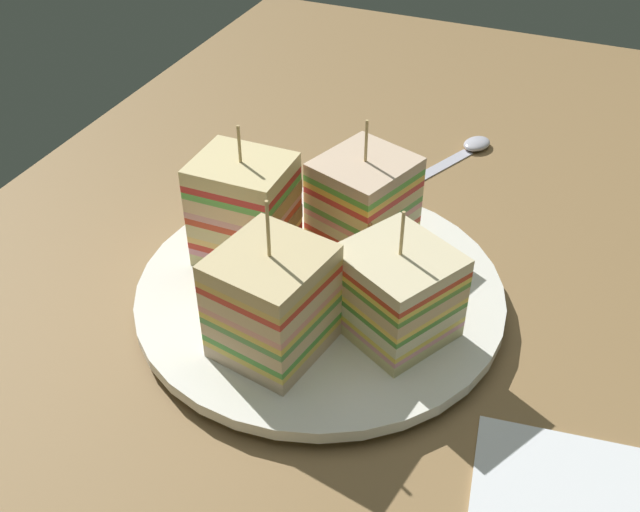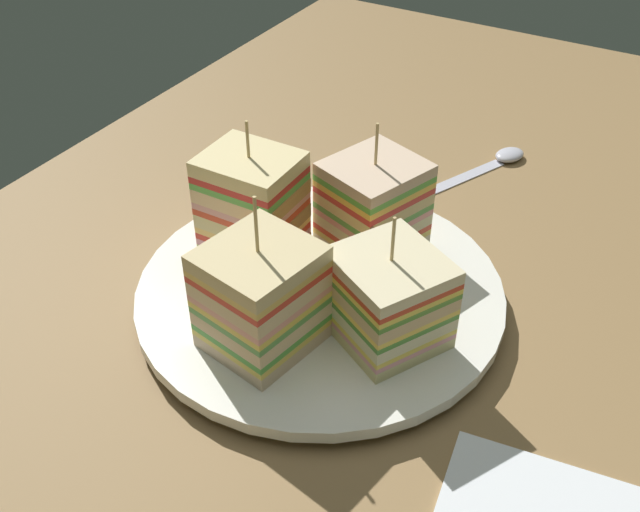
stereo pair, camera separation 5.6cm
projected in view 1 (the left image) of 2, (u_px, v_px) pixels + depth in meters
ground_plane at (320, 312)px, 59.47cm from camera, size 126.20×70.28×1.80cm
plate at (320, 293)px, 58.24cm from camera, size 28.62×28.62×1.80cm
sandwich_wedge_0 at (396, 292)px, 52.03cm from camera, size 9.44×9.64×10.32cm
sandwich_wedge_1 at (363, 202)px, 60.33cm from camera, size 9.06×8.64×11.13cm
sandwich_wedge_2 at (245, 211)px, 58.21cm from camera, size 6.08×7.33×11.86cm
sandwich_wedge_3 at (272, 302)px, 50.35cm from camera, size 8.42×8.00×12.28cm
chip_pile at (304, 281)px, 56.44cm from camera, size 6.84×5.43×2.78cm
spoon at (463, 152)px, 76.79cm from camera, size 14.43×7.90×1.00cm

